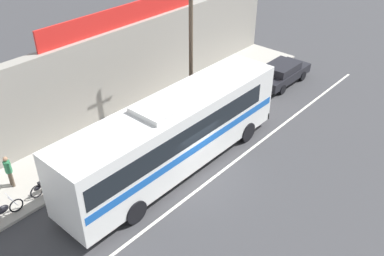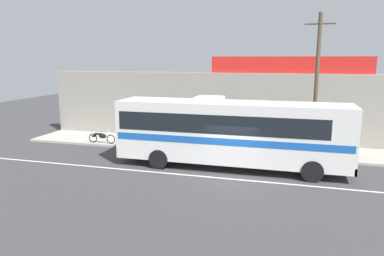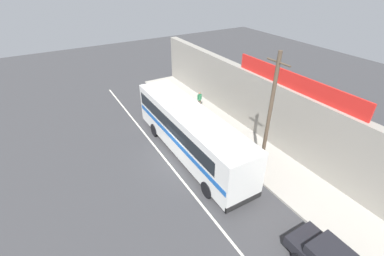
{
  "view_description": "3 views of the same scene",
  "coord_description": "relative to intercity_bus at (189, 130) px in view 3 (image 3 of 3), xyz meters",
  "views": [
    {
      "loc": [
        -11.68,
        -10.06,
        12.5
      ],
      "look_at": [
        0.46,
        0.65,
        2.05
      ],
      "focal_mm": 39.47,
      "sensor_mm": 36.0,
      "label": 1
    },
    {
      "loc": [
        2.78,
        -17.4,
        5.77
      ],
      "look_at": [
        -2.58,
        1.69,
        1.93
      ],
      "focal_mm": 33.67,
      "sensor_mm": 36.0,
      "label": 2
    },
    {
      "loc": [
        13.36,
        -6.77,
        11.91
      ],
      "look_at": [
        -1.1,
        1.7,
        1.6
      ],
      "focal_mm": 24.94,
      "sensor_mm": 36.0,
      "label": 3
    }
  ],
  "objects": [
    {
      "name": "motorcycle_purple",
      "position": [
        -4.88,
        2.93,
        -1.5
      ],
      "size": [
        1.87,
        0.56,
        0.94
      ],
      "color": "black",
      "rests_on": "sidewalk_slab"
    },
    {
      "name": "motorcycle_orange",
      "position": [
        -7.17,
        2.79,
        -1.5
      ],
      "size": [
        1.9,
        0.56,
        0.94
      ],
      "color": "black",
      "rests_on": "sidewalk_slab"
    },
    {
      "name": "storefront_billboard",
      "position": [
        2.82,
        6.32,
        3.28
      ],
      "size": [
        10.4,
        0.12,
        1.1
      ],
      "primitive_type": "cube",
      "color": "red",
      "rests_on": "storefront_facade"
    },
    {
      "name": "sidewalk_slab",
      "position": [
        0.35,
        4.17,
        -2.0
      ],
      "size": [
        30.0,
        3.6,
        0.14
      ],
      "primitive_type": "cube",
      "color": "#A8A399",
      "rests_on": "ground_plane"
    },
    {
      "name": "intercity_bus",
      "position": [
        0.0,
        0.0,
        0.0
      ],
      "size": [
        12.14,
        2.66,
        3.78
      ],
      "color": "silver",
      "rests_on": "ground_plane"
    },
    {
      "name": "utility_pole",
      "position": [
        4.37,
        2.83,
        2.25
      ],
      "size": [
        1.6,
        0.22,
        8.08
      ],
      "color": "brown",
      "rests_on": "sidewalk_slab"
    },
    {
      "name": "ground_plane",
      "position": [
        0.35,
        -1.03,
        -2.07
      ],
      "size": [
        70.0,
        70.0,
        0.0
      ],
      "primitive_type": "plane",
      "color": "#3A3A3D"
    },
    {
      "name": "road_center_stripe",
      "position": [
        0.35,
        -1.83,
        -2.06
      ],
      "size": [
        30.0,
        0.14,
        0.01
      ],
      "primitive_type": "cube",
      "color": "silver",
      "rests_on": "ground_plane"
    },
    {
      "name": "motorcycle_black",
      "position": [
        -9.18,
        2.75,
        -1.5
      ],
      "size": [
        1.96,
        0.56,
        0.94
      ],
      "color": "black",
      "rests_on": "sidewalk_slab"
    },
    {
      "name": "storefront_facade",
      "position": [
        0.35,
        6.32,
        0.33
      ],
      "size": [
        30.0,
        0.7,
        4.8
      ],
      "primitive_type": "cube",
      "color": "gray",
      "rests_on": "ground_plane"
    },
    {
      "name": "pedestrian_far_left",
      "position": [
        -5.8,
        4.45,
        -1.02
      ],
      "size": [
        0.3,
        0.48,
        1.57
      ],
      "color": "brown",
      "rests_on": "sidewalk_slab"
    }
  ]
}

